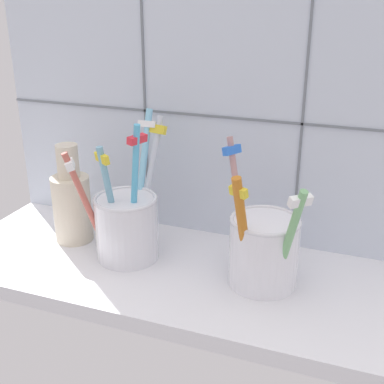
{
  "coord_description": "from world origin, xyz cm",
  "views": [
    {
      "loc": [
        18.89,
        -50.19,
        34.3
      ],
      "look_at": [
        0.0,
        0.64,
        12.32
      ],
      "focal_mm": 46.79,
      "sensor_mm": 36.0,
      "label": 1
    }
  ],
  "objects": [
    {
      "name": "toothbrush_cup_right",
      "position": [
        8.82,
        0.52,
        6.59
      ],
      "size": [
        11.61,
        9.89,
        16.52
      ],
      "color": "white",
      "rests_on": "counter_slab"
    },
    {
      "name": "ceramic_vase",
      "position": [
        -18.14,
        2.53,
        7.51
      ],
      "size": [
        5.15,
        5.15,
        13.66
      ],
      "color": "beige",
      "rests_on": "counter_slab"
    },
    {
      "name": "toothbrush_cup_left",
      "position": [
        -8.9,
        0.77,
        6.87
      ],
      "size": [
        10.44,
        12.44,
        18.12
      ],
      "color": "white",
      "rests_on": "counter_slab"
    },
    {
      "name": "counter_slab",
      "position": [
        0.0,
        0.0,
        1.0
      ],
      "size": [
        64.0,
        22.0,
        2.0
      ],
      "primitive_type": "cube",
      "color": "silver",
      "rests_on": "ground"
    },
    {
      "name": "tile_wall_back",
      "position": [
        0.0,
        12.0,
        22.5
      ],
      "size": [
        64.0,
        2.2,
        45.0
      ],
      "color": "silver",
      "rests_on": "ground"
    }
  ]
}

